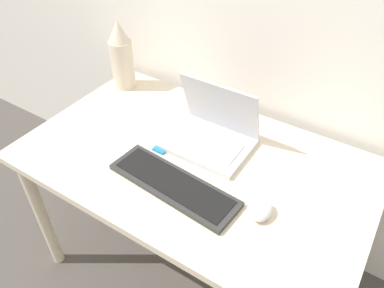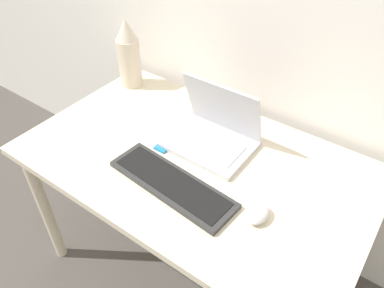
% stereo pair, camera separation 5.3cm
% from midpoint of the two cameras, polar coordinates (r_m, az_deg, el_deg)
% --- Properties ---
extents(desk, '(1.28, 0.77, 0.72)m').
position_cam_midpoint_polar(desk, '(1.44, 1.40, -4.68)').
color(desk, beige).
rests_on(desk, ground_plane).
extents(laptop, '(0.31, 0.24, 0.25)m').
position_cam_midpoint_polar(laptop, '(1.42, 4.50, 1.84)').
color(laptop, silver).
rests_on(laptop, desk).
extents(keyboard, '(0.48, 0.18, 0.02)m').
position_cam_midpoint_polar(keyboard, '(1.28, -1.91, -6.10)').
color(keyboard, '#2D2D2D').
rests_on(keyboard, desk).
extents(mouse, '(0.06, 0.09, 0.04)m').
position_cam_midpoint_polar(mouse, '(1.20, 11.32, -10.43)').
color(mouse, silver).
rests_on(mouse, desk).
extents(vase, '(0.10, 0.10, 0.32)m').
position_cam_midpoint_polar(vase, '(1.75, -8.77, 13.42)').
color(vase, beige).
rests_on(vase, desk).
extents(mp3_player, '(0.05, 0.05, 0.01)m').
position_cam_midpoint_polar(mp3_player, '(1.42, -3.43, -0.50)').
color(mp3_player, '#1E7FB7').
rests_on(mp3_player, desk).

